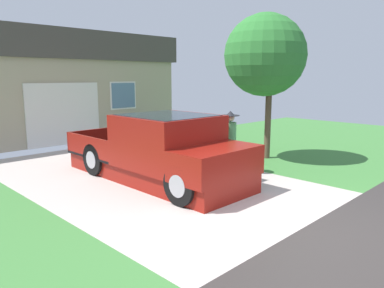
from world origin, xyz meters
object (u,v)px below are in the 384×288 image
(person_with_hat, at_px, (230,139))
(handbag, at_px, (242,170))
(pickup_truck, at_px, (165,152))
(wheeled_trash_bin, at_px, (150,126))
(house_with_garage, at_px, (27,85))
(front_yard_tree, at_px, (265,52))

(person_with_hat, height_order, handbag, person_with_hat)
(pickup_truck, height_order, wheeled_trash_bin, pickup_truck)
(house_with_garage, height_order, front_yard_tree, front_yard_tree)
(house_with_garage, xyz_separation_m, wheeled_trash_bin, (2.86, -4.40, -1.53))
(person_with_hat, bearing_deg, wheeled_trash_bin, -111.86)
(house_with_garage, bearing_deg, wheeled_trash_bin, -56.98)
(pickup_truck, distance_m, handbag, 2.08)
(person_with_hat, distance_m, wheeled_trash_bin, 5.62)
(pickup_truck, relative_size, wheeled_trash_bin, 4.70)
(pickup_truck, bearing_deg, wheeled_trash_bin, -124.98)
(person_with_hat, bearing_deg, pickup_truck, -25.87)
(house_with_garage, distance_m, front_yard_tree, 9.93)
(handbag, xyz_separation_m, house_with_garage, (-1.31, 10.05, 1.98))
(person_with_hat, xyz_separation_m, front_yard_tree, (2.00, 0.40, 2.25))
(person_with_hat, relative_size, handbag, 3.87)
(front_yard_tree, xyz_separation_m, wheeled_trash_bin, (-0.31, 4.96, -2.56))
(wheeled_trash_bin, bearing_deg, house_with_garage, 123.02)
(handbag, relative_size, front_yard_tree, 0.10)
(pickup_truck, bearing_deg, handbag, 152.11)
(pickup_truck, xyz_separation_m, wheeled_trash_bin, (3.31, 4.72, -0.14))
(handbag, distance_m, front_yard_tree, 3.61)
(house_with_garage, bearing_deg, pickup_truck, -92.83)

